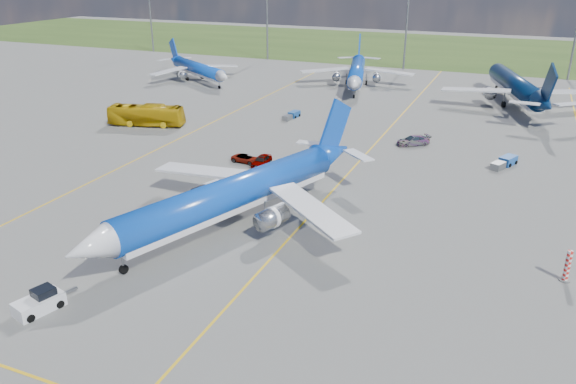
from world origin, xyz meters
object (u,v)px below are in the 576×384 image
at_px(service_car_b, 246,159).
at_px(service_car_c, 413,140).
at_px(main_airliner, 233,226).
at_px(warning_post, 568,266).
at_px(bg_jet_nnw, 356,86).
at_px(apron_bus, 146,115).
at_px(pushback_tug, 40,302).
at_px(baggage_tug_w, 505,162).
at_px(bg_jet_n, 513,104).
at_px(bg_jet_nw, 199,81).
at_px(baggage_tug_c, 292,115).
at_px(service_car_a, 262,161).

relative_size(service_car_b, service_car_c, 0.80).
bearing_deg(main_airliner, warning_post, 21.99).
distance_m(warning_post, service_car_b, 44.44).
xyz_separation_m(bg_jet_nnw, apron_bus, (-24.36, -46.20, 1.84)).
distance_m(pushback_tug, apron_bus, 56.30).
relative_size(apron_bus, service_car_b, 3.15).
bearing_deg(service_car_b, baggage_tug_w, -64.24).
bearing_deg(bg_jet_n, main_airliner, 53.20).
bearing_deg(apron_bus, bg_jet_nnw, -42.53).
height_order(bg_jet_n, pushback_tug, bg_jet_n).
distance_m(service_car_b, service_car_c, 26.81).
bearing_deg(main_airliner, bg_jet_nnw, 115.81).
relative_size(bg_jet_nw, service_car_c, 6.14).
distance_m(service_car_c, baggage_tug_w, 14.51).
xyz_separation_m(service_car_b, baggage_tug_c, (-3.32, 25.29, -0.09)).
bearing_deg(baggage_tug_w, bg_jet_n, 114.69).
relative_size(service_car_a, service_car_b, 1.05).
relative_size(bg_jet_nw, service_car_b, 7.63).
bearing_deg(service_car_b, bg_jet_nw, 42.77).
distance_m(main_airliner, baggage_tug_c, 45.78).
xyz_separation_m(main_airliner, service_car_a, (-5.39, 18.69, 0.75)).
height_order(bg_jet_nnw, service_car_a, bg_jet_nnw).
height_order(bg_jet_n, service_car_a, bg_jet_n).
bearing_deg(service_car_a, main_airliner, -75.56).
bearing_deg(service_car_c, baggage_tug_c, -144.96).
xyz_separation_m(bg_jet_n, main_airliner, (-25.59, -71.56, 0.00)).
distance_m(bg_jet_n, service_car_b, 62.34).
distance_m(bg_jet_n, baggage_tug_w, 39.90).
relative_size(warning_post, bg_jet_nnw, 0.08).
bearing_deg(bg_jet_nw, service_car_a, -107.75).
relative_size(warning_post, service_car_b, 0.72).
height_order(bg_jet_nnw, service_car_b, bg_jet_nnw).
height_order(warning_post, baggage_tug_w, warning_post).
bearing_deg(apron_bus, service_car_a, -127.03).
distance_m(main_airliner, apron_bus, 44.43).
relative_size(bg_jet_nw, bg_jet_n, 0.77).
xyz_separation_m(bg_jet_nnw, baggage_tug_c, (-2.91, -31.78, 0.50)).
height_order(bg_jet_nw, baggage_tug_w, bg_jet_nw).
bearing_deg(baggage_tug_c, bg_jet_nnw, 92.27).
height_order(warning_post, main_airliner, main_airliner).
distance_m(bg_jet_nw, main_airliner, 81.41).
bearing_deg(service_car_a, bg_jet_nw, 127.40).
bearing_deg(main_airliner, bg_jet_n, 89.82).
xyz_separation_m(warning_post, pushback_tug, (-39.91, -21.61, -0.77)).
xyz_separation_m(bg_jet_nw, bg_jet_n, (70.74, 3.82, 0.00)).
height_order(bg_jet_nw, bg_jet_n, bg_jet_n).
xyz_separation_m(bg_jet_n, apron_bus, (-58.38, -41.63, 1.84)).
height_order(bg_jet_nnw, baggage_tug_c, bg_jet_nnw).
height_order(service_car_a, baggage_tug_c, service_car_a).
bearing_deg(baggage_tug_w, baggage_tug_c, -174.68).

